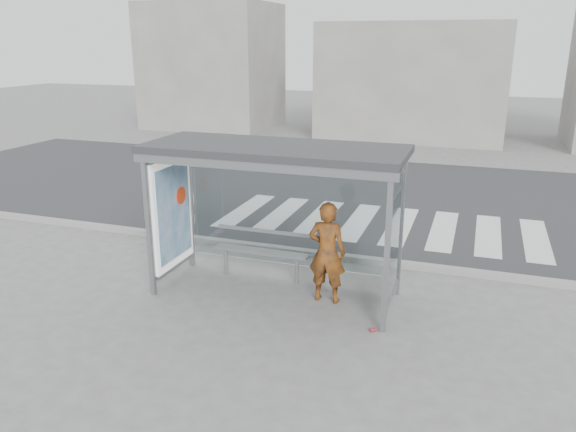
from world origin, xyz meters
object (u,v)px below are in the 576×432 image
object	(u,v)px
person	(327,252)
soda_can	(373,330)
bench	(261,251)
bus_shelter	(255,181)

from	to	relation	value
person	soda_can	size ratio (longest dim) A/B	16.49
person	bench	world-z (taller)	person
bench	person	bearing A→B (deg)	-19.04
person	bench	xyz separation A→B (m)	(-1.37, 0.47, -0.32)
bus_shelter	bench	world-z (taller)	bus_shelter
bus_shelter	bench	distance (m)	1.51
person	soda_can	xyz separation A→B (m)	(0.96, -0.81, -0.84)
soda_can	bus_shelter	bearing A→B (deg)	159.95
bus_shelter	bench	bearing A→B (deg)	102.31
bus_shelter	bench	size ratio (longest dim) A/B	2.36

